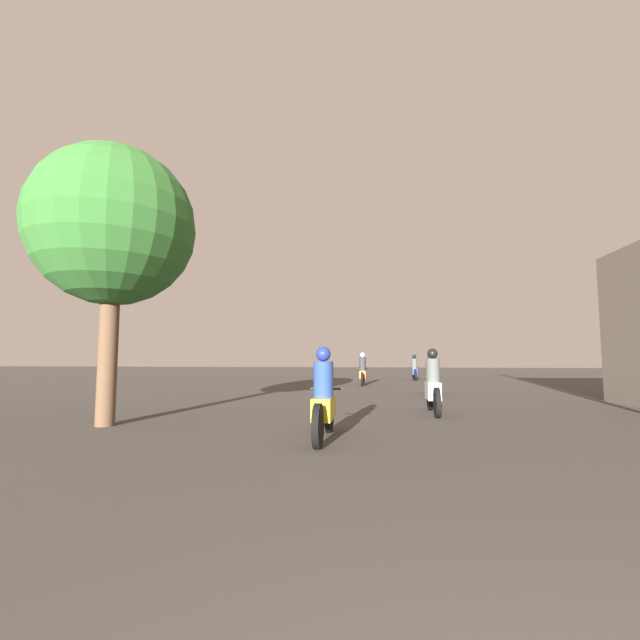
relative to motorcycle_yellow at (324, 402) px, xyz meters
The scene contains 6 objects.
motorcycle_yellow is the anchor object (origin of this frame).
motorcycle_white 4.14m from the motorcycle_yellow, 59.04° to the left, with size 0.60×2.07×1.53m.
motorcycle_red 9.28m from the motorcycle_yellow, 72.94° to the left, with size 0.60×2.03×1.61m.
motorcycle_orange 14.01m from the motorcycle_yellow, 89.83° to the left, with size 0.60×2.01×1.57m.
motorcycle_blue 19.35m from the motorcycle_yellow, 81.41° to the left, with size 0.60×1.96×1.50m.
street_tree 5.57m from the motorcycle_yellow, 169.41° to the left, with size 3.20×3.20×5.56m.
Camera 1 is at (-0.83, -0.18, 1.31)m, focal length 24.00 mm.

